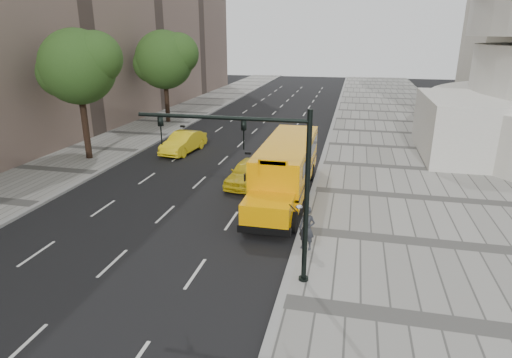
% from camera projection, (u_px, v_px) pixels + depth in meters
% --- Properties ---
extents(ground, '(140.00, 140.00, 0.00)m').
position_uv_depth(ground, '(215.00, 184.00, 26.07)').
color(ground, black).
rests_on(ground, ground).
extents(sidewalk_museum, '(12.00, 140.00, 0.15)m').
position_uv_depth(sidewalk_museum, '(423.00, 199.00, 23.50)').
color(sidewalk_museum, gray).
rests_on(sidewalk_museum, ground).
extents(sidewalk_far, '(6.00, 140.00, 0.15)m').
position_uv_depth(sidewalk_far, '(57.00, 170.00, 28.37)').
color(sidewalk_far, gray).
rests_on(sidewalk_far, ground).
extents(curb_museum, '(0.30, 140.00, 0.15)m').
position_uv_depth(curb_museum, '(313.00, 190.00, 24.77)').
color(curb_museum, gray).
rests_on(curb_museum, ground).
extents(curb_far, '(0.30, 140.00, 0.15)m').
position_uv_depth(curb_far, '(97.00, 173.00, 27.74)').
color(curb_far, gray).
rests_on(curb_far, ground).
extents(tree_b, '(5.69, 5.06, 9.08)m').
position_uv_depth(tree_b, '(79.00, 66.00, 28.88)').
color(tree_b, black).
rests_on(tree_b, ground).
extents(tree_c, '(6.34, 5.63, 9.07)m').
position_uv_depth(tree_c, '(165.00, 59.00, 41.75)').
color(tree_c, black).
rests_on(tree_c, ground).
extents(school_bus, '(2.96, 11.56, 3.19)m').
position_uv_depth(school_bus, '(286.00, 164.00, 23.87)').
color(school_bus, '#FFA200').
rests_on(school_bus, ground).
extents(taxi_near, '(2.30, 4.62, 1.51)m').
position_uv_depth(taxi_near, '(248.00, 172.00, 25.77)').
color(taxi_near, yellow).
rests_on(taxi_near, ground).
extents(taxi_far, '(2.25, 4.96, 1.58)m').
position_uv_depth(taxi_far, '(183.00, 142.00, 32.70)').
color(taxi_far, yellow).
rests_on(taxi_far, ground).
extents(pedestrian, '(0.77, 0.59, 1.86)m').
position_uv_depth(pedestrian, '(307.00, 228.00, 17.60)').
color(pedestrian, '#2B2D32').
rests_on(pedestrian, sidewalk_museum).
extents(traffic_signal, '(6.18, 0.36, 6.40)m').
position_uv_depth(traffic_signal, '(267.00, 175.00, 14.66)').
color(traffic_signal, black).
rests_on(traffic_signal, ground).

